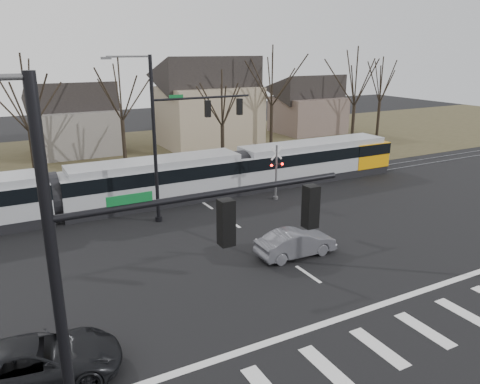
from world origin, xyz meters
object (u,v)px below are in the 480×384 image
suv (33,363)px  rail_crossing_signal (276,174)px  sedan (296,243)px  tram (154,180)px

suv → rail_crossing_signal: bearing=-46.9°
sedan → suv: (-13.20, -4.13, 0.07)m
tram → suv: 18.67m
sedan → rail_crossing_signal: rail_crossing_signal is taller
suv → sedan: bearing=-65.8°
sedan → rail_crossing_signal: size_ratio=1.09×
tram → sedan: size_ratio=9.56×
tram → sedan: bearing=-72.6°
tram → suv: tram is taller
tram → rail_crossing_signal: size_ratio=10.46×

